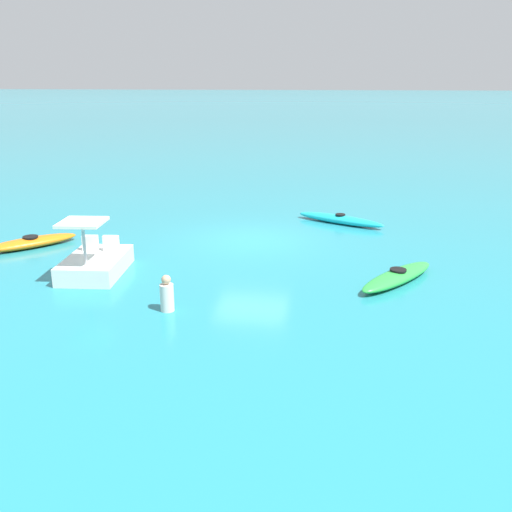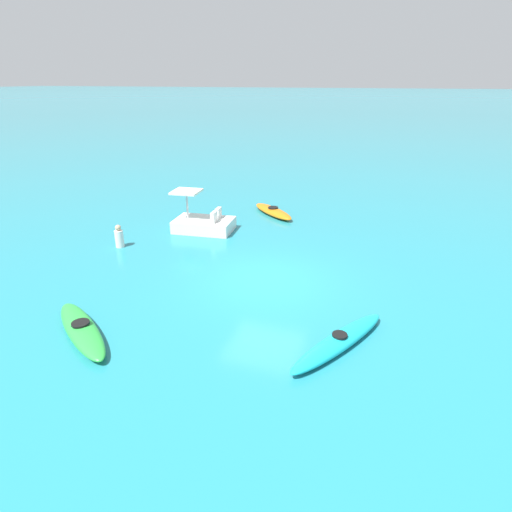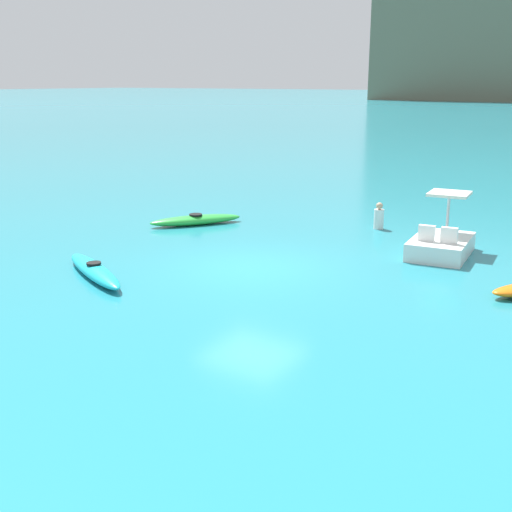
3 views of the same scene
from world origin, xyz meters
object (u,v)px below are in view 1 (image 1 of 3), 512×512
object	(u,v)px
kayak_orange	(31,242)
pedal_boat_white	(95,262)
kayak_cyan	(340,219)
kayak_green	(398,276)
person_near_shore	(167,295)

from	to	relation	value
kayak_orange	pedal_boat_white	world-z (taller)	pedal_boat_white
kayak_orange	pedal_boat_white	bearing A→B (deg)	146.95
kayak_orange	kayak_cyan	xyz separation A→B (m)	(-9.76, -4.72, -0.00)
pedal_boat_white	kayak_green	bearing A→B (deg)	-175.43
pedal_boat_white	person_near_shore	world-z (taller)	pedal_boat_white
kayak_green	pedal_boat_white	world-z (taller)	pedal_boat_white
kayak_orange	kayak_cyan	world-z (taller)	same
kayak_orange	pedal_boat_white	distance (m)	3.78
kayak_orange	kayak_cyan	size ratio (longest dim) A/B	0.80
kayak_green	kayak_cyan	xyz separation A→B (m)	(1.62, -6.13, -0.00)
kayak_cyan	pedal_boat_white	size ratio (longest dim) A/B	1.32
kayak_green	pedal_boat_white	size ratio (longest dim) A/B	1.16
kayak_cyan	person_near_shore	xyz separation A→B (m)	(3.82, 8.95, 0.22)
kayak_green	person_near_shore	bearing A→B (deg)	27.39
kayak_cyan	pedal_boat_white	xyz separation A→B (m)	(6.60, 6.78, 0.17)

